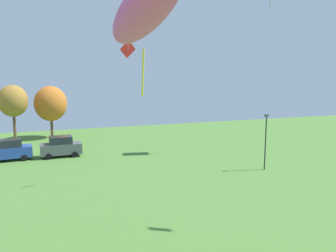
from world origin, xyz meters
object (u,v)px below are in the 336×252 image
object	(u,v)px
kite_flying_6	(142,11)
parked_car_third_from_left	(61,147)
parked_car_second_from_left	(9,150)
treeline_tree_2	(13,101)
treeline_tree_3	(51,104)
light_post_0	(266,138)
kite_flying_2	(128,49)

from	to	relation	value
kite_flying_6	parked_car_third_from_left	world-z (taller)	kite_flying_6
parked_car_second_from_left	treeline_tree_2	world-z (taller)	treeline_tree_2
parked_car_third_from_left	treeline_tree_3	distance (m)	12.44
light_post_0	parked_car_second_from_left	bearing A→B (deg)	152.78
kite_flying_6	treeline_tree_2	xyz separation A→B (m)	(-6.24, 40.46, -5.54)
light_post_0	kite_flying_2	bearing A→B (deg)	177.42
parked_car_second_from_left	treeline_tree_3	xyz separation A→B (m)	(4.58, 11.82, 3.64)
kite_flying_2	treeline_tree_2	bearing A→B (deg)	115.11
kite_flying_6	parked_car_third_from_left	bearing A→B (deg)	91.92
light_post_0	treeline_tree_2	world-z (taller)	treeline_tree_2
kite_flying_2	light_post_0	world-z (taller)	kite_flying_2
kite_flying_2	treeline_tree_3	xyz separation A→B (m)	(-5.55, 23.08, -6.21)
parked_car_second_from_left	treeline_tree_2	size ratio (longest dim) A/B	0.61
kite_flying_6	light_post_0	xyz separation A→B (m)	(16.85, 18.09, -7.85)
parked_car_second_from_left	treeline_tree_3	bearing A→B (deg)	63.22
kite_flying_6	treeline_tree_2	bearing A→B (deg)	98.76
parked_car_third_from_left	treeline_tree_2	size ratio (longest dim) A/B	0.58
parked_car_second_from_left	treeline_tree_3	world-z (taller)	treeline_tree_3
parked_car_second_from_left	light_post_0	distance (m)	25.95
parked_car_third_from_left	treeline_tree_2	distance (m)	12.55
light_post_0	treeline_tree_3	xyz separation A→B (m)	(-18.43, 23.66, 1.72)
parked_car_third_from_left	parked_car_second_from_left	bearing A→B (deg)	178.20
kite_flying_6	parked_car_third_from_left	size ratio (longest dim) A/B	1.24
parked_car_second_from_left	light_post_0	world-z (taller)	light_post_0
kite_flying_2	parked_car_third_from_left	xyz separation A→B (m)	(-4.98, 11.20, -9.85)
treeline_tree_2	treeline_tree_3	size ratio (longest dim) A/B	1.04
parked_car_third_from_left	treeline_tree_2	bearing A→B (deg)	115.14
light_post_0	treeline_tree_2	bearing A→B (deg)	135.90
kite_flying_2	kite_flying_6	bearing A→B (deg)	-102.02
kite_flying_6	parked_car_second_from_left	world-z (taller)	kite_flying_6
kite_flying_6	treeline_tree_2	size ratio (longest dim) A/B	0.73
parked_car_second_from_left	kite_flying_2	bearing A→B (deg)	-53.61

